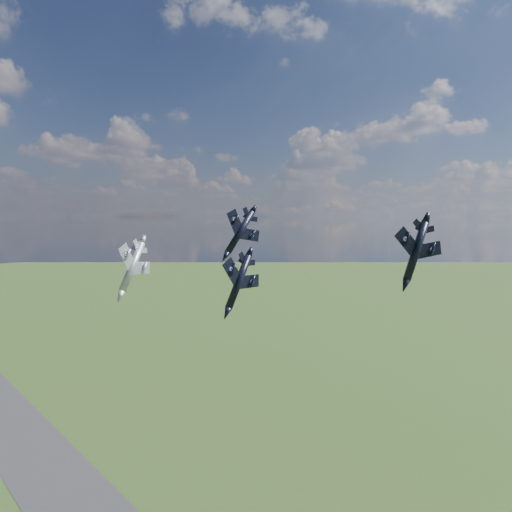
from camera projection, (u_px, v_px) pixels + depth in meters
jet_lead_navy at (239, 281)px, 86.70m from camera, size 10.79×14.24×7.08m
jet_right_navy at (416, 251)px, 85.72m from camera, size 15.44×17.47×6.25m
jet_high_navy at (240, 232)px, 112.29m from camera, size 11.60×16.05×9.25m
jet_left_silver at (132, 267)px, 84.13m from camera, size 13.10×15.14×7.13m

